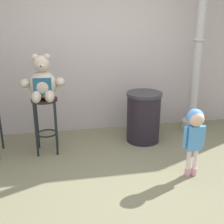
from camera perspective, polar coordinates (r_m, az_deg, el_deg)
The scene contains 7 objects.
ground_plane at distance 3.33m, azimuth 3.20°, elevation -15.29°, with size 24.00×24.00×0.00m, color #726F52.
building_wall at distance 4.76m, azimuth -2.53°, elevation 15.21°, with size 7.90×0.30×3.14m, color #AEA4A0.
bar_stool_with_teddy at distance 4.02m, azimuth -13.56°, elevation -0.57°, with size 0.36×0.36×0.81m.
teddy_bear at distance 3.87m, azimuth -14.10°, elevation 5.79°, with size 0.59×0.53×0.61m.
child_walking at distance 3.42m, azimuth 16.69°, elevation -3.27°, with size 0.27×0.22×0.86m.
trash_bin at distance 4.36m, azimuth 6.49°, elevation -0.98°, with size 0.55×0.55×0.79m.
lamppost at distance 4.78m, azimuth 16.97°, elevation 8.02°, with size 0.33×0.33×2.65m.
Camera 1 is at (-0.69, -2.67, 1.86)m, focal length 44.34 mm.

